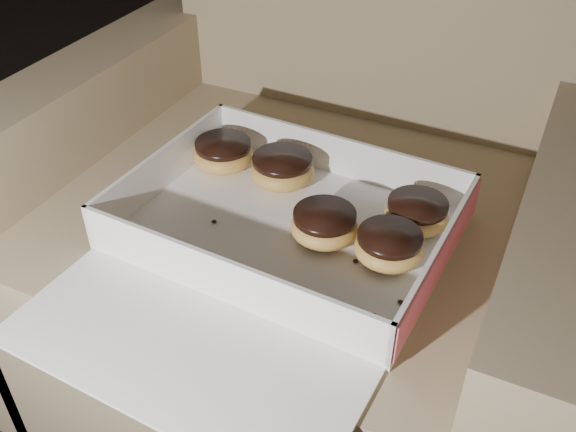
{
  "coord_description": "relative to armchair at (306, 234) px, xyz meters",
  "views": [
    {
      "loc": [
        0.77,
        -0.14,
        0.93
      ],
      "look_at": [
        0.48,
        0.46,
        0.42
      ],
      "focal_mm": 40.0,
      "sensor_mm": 36.0,
      "label": 1
    }
  ],
  "objects": [
    {
      "name": "bakery_box",
      "position": [
        0.04,
        -0.18,
        0.13
      ],
      "size": [
        0.44,
        0.51,
        0.07
      ],
      "rotation": [
        0.0,
        0.0,
        -0.06
      ],
      "color": "white",
      "rests_on": "armchair"
    },
    {
      "name": "donut_e",
      "position": [
        -0.12,
        -0.05,
        0.15
      ],
      "size": [
        0.09,
        0.09,
        0.04
      ],
      "color": "gold",
      "rests_on": "bakery_box"
    },
    {
      "name": "armchair",
      "position": [
        0.0,
        0.0,
        0.0
      ],
      "size": [
        0.84,
        0.71,
        0.88
      ],
      "color": "#827453",
      "rests_on": "floor"
    },
    {
      "name": "donut_a",
      "position": [
        0.09,
        -0.14,
        0.15
      ],
      "size": [
        0.09,
        0.09,
        0.04
      ],
      "color": "gold",
      "rests_on": "bakery_box"
    },
    {
      "name": "donut_d",
      "position": [
        0.19,
        -0.07,
        0.15
      ],
      "size": [
        0.08,
        0.08,
        0.04
      ],
      "color": "gold",
      "rests_on": "bakery_box"
    },
    {
      "name": "crumb_b",
      "position": [
        0.19,
        -0.25,
        0.13
      ],
      "size": [
        0.01,
        0.01,
        0.0
      ],
      "primitive_type": "ellipsoid",
      "color": "black",
      "rests_on": "bakery_box"
    },
    {
      "name": "crumb_d",
      "position": [
        0.21,
        -0.21,
        0.13
      ],
      "size": [
        0.01,
        0.01,
        0.0
      ],
      "primitive_type": "ellipsoid",
      "color": "black",
      "rests_on": "bakery_box"
    },
    {
      "name": "crumb_e",
      "position": [
        -0.13,
        -0.27,
        0.13
      ],
      "size": [
        0.01,
        0.01,
        0.0
      ],
      "primitive_type": "ellipsoid",
      "color": "black",
      "rests_on": "bakery_box"
    },
    {
      "name": "donut_c",
      "position": [
        0.18,
        -0.15,
        0.15
      ],
      "size": [
        0.09,
        0.09,
        0.04
      ],
      "color": "gold",
      "rests_on": "bakery_box"
    },
    {
      "name": "donut_b",
      "position": [
        -0.02,
        -0.05,
        0.15
      ],
      "size": [
        0.09,
        0.09,
        0.05
      ],
      "color": "gold",
      "rests_on": "bakery_box"
    },
    {
      "name": "crumb_a",
      "position": [
        -0.06,
        -0.17,
        0.13
      ],
      "size": [
        0.01,
        0.01,
        0.0
      ],
      "primitive_type": "ellipsoid",
      "color": "black",
      "rests_on": "bakery_box"
    },
    {
      "name": "crumb_c",
      "position": [
        0.14,
        -0.17,
        0.13
      ],
      "size": [
        0.01,
        0.01,
        0.0
      ],
      "primitive_type": "ellipsoid",
      "color": "black",
      "rests_on": "bakery_box"
    }
  ]
}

